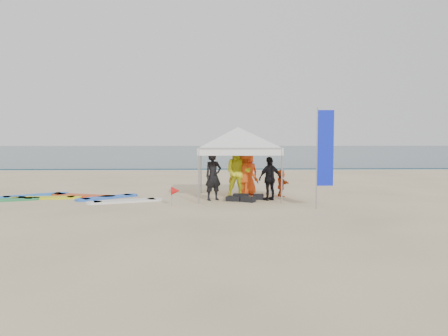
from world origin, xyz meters
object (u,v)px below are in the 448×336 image
person_yellow (238,172)px  marker_pennant (175,191)px  person_seated (281,183)px  feather_flag (325,149)px  person_orange_b (248,173)px  person_black_b (270,179)px  surfboard_spread (66,198)px  canopy_tent (238,127)px  person_orange_a (243,175)px  person_black_a (213,176)px

person_yellow → marker_pennant: person_yellow is taller
person_seated → feather_flag: size_ratio=0.32×
person_orange_b → person_seated: bearing=136.5°
person_yellow → person_orange_b: (0.46, 1.05, -0.12)m
person_black_b → surfboard_spread: size_ratio=0.24×
person_orange_b → feather_flag: bearing=99.4°
surfboard_spread → person_seated: bearing=2.9°
canopy_tent → feather_flag: 3.67m
person_seated → canopy_tent: size_ratio=0.26×
person_orange_a → surfboard_spread: (-6.51, -0.11, -0.83)m
person_orange_a → surfboard_spread: bearing=14.3°
person_black_b → marker_pennant: 3.49m
canopy_tent → person_yellow: bearing=-94.2°
person_orange_a → person_orange_b: (0.23, 0.75, -0.00)m
person_black_a → person_black_b: (2.02, -0.07, -0.09)m
person_orange_a → person_black_b: (0.89, -0.70, -0.08)m
person_seated → marker_pennant: (-3.83, -2.17, -0.02)m
person_orange_a → canopy_tent: (-0.21, -0.06, 1.75)m
person_black_b → person_orange_b: 1.60m
person_yellow → surfboard_spread: 6.36m
person_orange_b → surfboard_spread: 6.84m
surfboard_spread → feather_flag: bearing=-15.6°
canopy_tent → marker_pennant: (-2.16, -1.82, -2.11)m
person_black_a → canopy_tent: canopy_tent is taller
person_yellow → person_orange_b: bearing=71.4°
person_black_b → canopy_tent: bearing=-56.2°
person_black_a → person_black_b: bearing=-29.6°
person_black_a → person_orange_a: person_black_a is taller
marker_pennant → person_yellow: bearing=36.3°
person_yellow → person_seated: bearing=24.1°
person_black_a → person_orange_b: person_black_a is taller
marker_pennant → canopy_tent: bearing=40.0°
canopy_tent → person_black_a: bearing=-148.2°
person_black_a → canopy_tent: 2.05m
person_black_b → person_seated: size_ratio=1.52×
person_orange_a → marker_pennant: person_orange_a is taller
person_black_a → feather_flag: bearing=-57.1°
person_seated → marker_pennant: person_seated is taller
person_orange_b → person_yellow: bearing=43.5°
person_orange_a → feather_flag: size_ratio=0.54×
canopy_tent → marker_pennant: canopy_tent is taller
canopy_tent → person_seated: bearing=11.8°
feather_flag → person_seated: bearing=107.1°
person_seated → surfboard_spread: 8.00m
person_orange_b → person_seated: (1.23, -0.46, -0.34)m
person_yellow → person_black_b: 1.21m
surfboard_spread → person_black_b: bearing=-4.5°
person_orange_a → canopy_tent: bearing=29.1°
person_yellow → marker_pennant: (-2.15, -1.58, -0.48)m
person_black_a → person_black_b: size_ratio=1.11×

